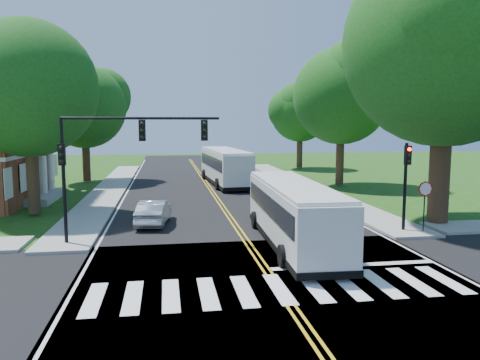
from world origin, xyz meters
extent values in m
plane|color=#1D4010|center=(0.00, 0.00, 0.00)|extent=(140.00, 140.00, 0.00)
cube|color=black|center=(0.00, 18.00, 0.01)|extent=(14.00, 96.00, 0.01)
cube|color=black|center=(0.00, 0.00, 0.01)|extent=(60.00, 12.00, 0.01)
cube|color=gold|center=(0.00, 22.00, 0.01)|extent=(0.36, 70.00, 0.01)
cube|color=silver|center=(-6.80, 22.00, 0.01)|extent=(0.12, 70.00, 0.01)
cube|color=silver|center=(6.80, 22.00, 0.01)|extent=(0.12, 70.00, 0.01)
cube|color=silver|center=(0.00, -0.50, 0.02)|extent=(12.60, 3.00, 0.01)
cube|color=silver|center=(3.50, 1.60, 0.02)|extent=(6.60, 0.40, 0.01)
cube|color=gray|center=(-8.30, 25.00, 0.07)|extent=(2.60, 40.00, 0.15)
cube|color=gray|center=(8.30, 25.00, 0.07)|extent=(2.60, 40.00, 0.15)
cylinder|color=#352415|center=(11.00, 8.00, 3.15)|extent=(1.10, 1.10, 6.00)
sphere|color=#23641D|center=(11.00, 8.00, 9.66)|extent=(10.80, 10.80, 10.80)
cylinder|color=#352415|center=(-11.50, 14.00, 2.55)|extent=(0.70, 0.70, 4.80)
sphere|color=#23641D|center=(-11.50, 14.00, 7.55)|extent=(8.00, 8.00, 8.00)
cylinder|color=#352415|center=(-11.00, 30.00, 2.35)|extent=(0.70, 0.70, 4.40)
sphere|color=#23641D|center=(-11.00, 30.00, 7.02)|extent=(7.60, 7.60, 7.60)
cylinder|color=#352415|center=(11.50, 24.00, 2.65)|extent=(0.70, 0.70, 5.00)
sphere|color=#23641D|center=(11.50, 24.00, 7.88)|extent=(8.40, 8.40, 8.40)
cylinder|color=#352415|center=(12.50, 40.00, 2.35)|extent=(0.70, 0.70, 4.40)
sphere|color=#23641D|center=(12.50, 40.00, 6.89)|extent=(7.20, 7.20, 7.20)
cube|color=silver|center=(-12.40, 20.00, 4.40)|extent=(1.40, 6.00, 0.45)
cube|color=gray|center=(-12.40, 20.00, 0.25)|extent=(1.80, 6.00, 0.50)
cylinder|color=silver|center=(-12.40, 17.80, 2.10)|extent=(0.50, 0.50, 4.20)
cylinder|color=silver|center=(-12.40, 20.00, 2.10)|extent=(0.50, 0.50, 4.20)
cylinder|color=silver|center=(-12.40, 22.20, 2.10)|extent=(0.50, 0.50, 4.20)
cylinder|color=black|center=(-8.20, 6.50, 2.45)|extent=(0.16, 0.16, 4.60)
cube|color=black|center=(-8.20, 6.35, 4.15)|extent=(0.30, 0.22, 0.95)
sphere|color=black|center=(-8.20, 6.21, 4.45)|extent=(0.18, 0.18, 0.18)
cylinder|color=black|center=(-4.70, 6.50, 5.75)|extent=(7.00, 0.12, 0.12)
cube|color=black|center=(-4.70, 6.35, 5.20)|extent=(0.30, 0.22, 0.95)
cube|color=black|center=(-1.90, 6.35, 5.20)|extent=(0.30, 0.22, 0.95)
cylinder|color=black|center=(8.20, 6.50, 2.35)|extent=(0.16, 0.16, 4.40)
cube|color=black|center=(8.20, 6.35, 3.95)|extent=(0.30, 0.22, 0.95)
sphere|color=#FF0A05|center=(8.20, 6.21, 4.25)|extent=(0.18, 0.18, 0.18)
cylinder|color=black|center=(9.00, 6.00, 1.25)|extent=(0.06, 0.06, 2.20)
cylinder|color=#A50A07|center=(9.00, 5.97, 2.30)|extent=(0.76, 0.04, 0.76)
cube|color=silver|center=(2.01, 5.06, 1.43)|extent=(2.68, 10.86, 2.51)
cube|color=black|center=(2.01, 5.06, 1.89)|extent=(2.73, 10.11, 0.87)
cube|color=black|center=(2.19, 10.50, 1.75)|extent=(2.24, 0.17, 1.46)
cube|color=orange|center=(2.19, 10.50, 2.57)|extent=(1.56, 0.15, 0.29)
cube|color=black|center=(2.01, 5.06, 0.31)|extent=(2.74, 10.96, 0.27)
cube|color=silver|center=(2.01, 5.06, 2.74)|extent=(2.63, 10.53, 0.20)
cylinder|color=black|center=(3.31, 8.59, 0.45)|extent=(0.32, 0.89, 0.88)
cylinder|color=black|center=(0.94, 8.66, 0.45)|extent=(0.32, 0.89, 0.88)
cylinder|color=black|center=(3.09, 1.73, 0.45)|extent=(0.32, 0.89, 0.88)
cylinder|color=black|center=(0.71, 1.81, 0.45)|extent=(0.32, 0.89, 0.88)
cube|color=silver|center=(1.65, 26.91, 1.59)|extent=(3.36, 12.18, 2.80)
cube|color=black|center=(1.65, 26.91, 2.10)|extent=(3.38, 11.34, 0.97)
cube|color=black|center=(1.26, 32.96, 1.95)|extent=(2.50, 0.26, 1.63)
cube|color=orange|center=(1.26, 32.96, 2.87)|extent=(1.74, 0.21, 0.33)
cube|color=black|center=(1.65, 26.91, 0.35)|extent=(3.42, 12.28, 0.31)
cube|color=silver|center=(1.65, 26.91, 3.05)|extent=(3.29, 11.81, 0.22)
cylinder|color=black|center=(2.72, 30.96, 0.50)|extent=(0.39, 1.00, 0.98)
cylinder|color=black|center=(0.07, 30.79, 0.50)|extent=(0.39, 1.00, 0.98)
cylinder|color=black|center=(3.20, 23.33, 0.50)|extent=(0.39, 1.00, 0.98)
cylinder|color=black|center=(0.56, 23.16, 0.50)|extent=(0.39, 1.00, 0.98)
imported|color=#B8BCC0|center=(-4.37, 10.36, 0.69)|extent=(2.00, 4.29, 1.36)
imported|color=#B4B6BC|center=(5.55, 12.48, 0.64)|extent=(3.45, 4.98, 1.26)
imported|color=black|center=(5.82, 17.31, 0.64)|extent=(3.18, 4.69, 1.26)
camera|label=1|loc=(-3.68, -15.20, 5.52)|focal=35.00mm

